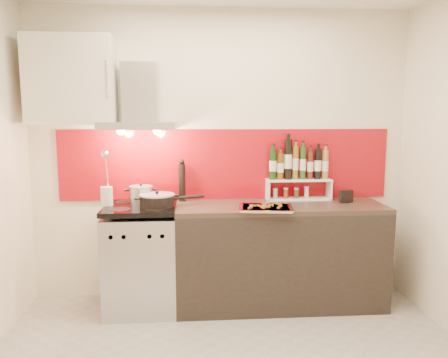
{
  "coord_description": "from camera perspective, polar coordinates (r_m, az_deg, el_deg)",
  "views": [
    {
      "loc": [
        -0.26,
        -2.56,
        1.67
      ],
      "look_at": [
        0.0,
        0.95,
        1.15
      ],
      "focal_mm": 35.0,
      "sensor_mm": 36.0,
      "label": 1
    }
  ],
  "objects": [
    {
      "name": "utensil_jar",
      "position": [
        3.79,
        -15.1,
        -1.41
      ],
      "size": [
        0.1,
        0.15,
        0.48
      ],
      "color": "silver",
      "rests_on": "range_stove"
    },
    {
      "name": "stock_pot",
      "position": [
        3.85,
        -10.77,
        -1.98
      ],
      "size": [
        0.2,
        0.2,
        0.17
      ],
      "color": "#B7B7BA",
      "rests_on": "range_stove"
    },
    {
      "name": "backsplash",
      "position": [
        3.99,
        0.25,
        1.92
      ],
      "size": [
        3.0,
        0.02,
        0.64
      ],
      "primitive_type": "cube",
      "color": "#A1081C",
      "rests_on": "back_wall"
    },
    {
      "name": "counter",
      "position": [
        3.93,
        7.23,
        -9.75
      ],
      "size": [
        1.8,
        0.6,
        0.9
      ],
      "color": "black",
      "rests_on": "ground"
    },
    {
      "name": "range_stove",
      "position": [
        3.88,
        -10.7,
        -10.21
      ],
      "size": [
        0.6,
        0.6,
        0.91
      ],
      "color": "#B7B7BA",
      "rests_on": "ground"
    },
    {
      "name": "range_hood",
      "position": [
        3.82,
        -10.99,
        9.34
      ],
      "size": [
        0.62,
        0.5,
        0.61
      ],
      "color": "#B7B7BA",
      "rests_on": "back_wall"
    },
    {
      "name": "pepper_mill",
      "position": [
        3.91,
        -5.51,
        -0.25
      ],
      "size": [
        0.06,
        0.06,
        0.38
      ],
      "color": "black",
      "rests_on": "counter"
    },
    {
      "name": "back_wall",
      "position": [
        3.99,
        -0.48,
        3.07
      ],
      "size": [
        3.4,
        0.02,
        2.6
      ],
      "primitive_type": "cube",
      "color": "silver",
      "rests_on": "ground"
    },
    {
      "name": "saute_pan",
      "position": [
        3.7,
        -8.63,
        -2.73
      ],
      "size": [
        0.55,
        0.31,
        0.14
      ],
      "color": "black",
      "rests_on": "range_stove"
    },
    {
      "name": "upper_cabinet",
      "position": [
        3.92,
        -19.28,
        12.04
      ],
      "size": [
        0.7,
        0.35,
        0.72
      ],
      "primitive_type": "cube",
      "color": "beige",
      "rests_on": "back_wall"
    },
    {
      "name": "step_shelf",
      "position": [
        4.01,
        9.58,
        0.86
      ],
      "size": [
        0.59,
        0.16,
        0.55
      ],
      "color": "white",
      "rests_on": "counter"
    },
    {
      "name": "caddy_box",
      "position": [
        4.0,
        15.61,
        -2.14
      ],
      "size": [
        0.13,
        0.08,
        0.1
      ],
      "primitive_type": "cube",
      "rotation": [
        0.0,
        0.0,
        0.24
      ],
      "color": "black",
      "rests_on": "counter"
    },
    {
      "name": "baking_tray",
      "position": [
        3.6,
        5.47,
        -3.74
      ],
      "size": [
        0.48,
        0.39,
        0.03
      ],
      "color": "silver",
      "rests_on": "counter"
    }
  ]
}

